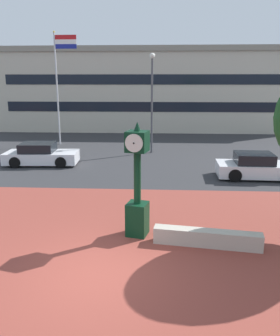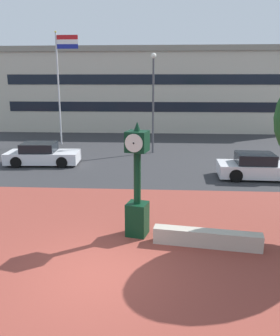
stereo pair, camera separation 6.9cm
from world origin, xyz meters
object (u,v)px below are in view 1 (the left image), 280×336
at_px(car_street_near, 41,155).
at_px(flagpole_primary, 59,79).
at_px(street_lamp_post, 152,93).
at_px(car_street_far, 256,167).
at_px(street_clock, 137,188).
at_px(civic_building, 146,89).

bearing_deg(car_street_near, flagpole_primary, -178.32).
height_order(flagpole_primary, street_lamp_post, flagpole_primary).
xyz_separation_m(car_street_near, street_lamp_post, (6.45, 3.83, 3.45)).
distance_m(flagpole_primary, street_lamp_post, 7.66).
bearing_deg(street_lamp_post, car_street_far, -48.21).
relative_size(street_clock, car_street_near, 0.85).
height_order(street_clock, flagpole_primary, flagpole_primary).
bearing_deg(street_lamp_post, flagpole_primary, 157.58).
distance_m(car_street_near, street_lamp_post, 8.25).
height_order(street_clock, civic_building, civic_building).
bearing_deg(flagpole_primary, car_street_far, -35.82).
distance_m(car_street_near, civic_building, 21.74).
bearing_deg(street_clock, flagpole_primary, 127.15).
distance_m(civic_building, street_lamp_post, 16.97).
bearing_deg(car_street_far, flagpole_primary, -123.70).
distance_m(car_street_far, civic_building, 24.19).
relative_size(car_street_far, flagpole_primary, 0.49).
xyz_separation_m(street_clock, flagpole_primary, (-6.87, 16.09, 3.40)).
xyz_separation_m(street_clock, car_street_near, (-6.30, 9.36, -1.00)).
relative_size(car_street_far, street_lamp_post, 0.62).
bearing_deg(flagpole_primary, street_lamp_post, -22.42).
relative_size(car_street_near, civic_building, 0.15).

